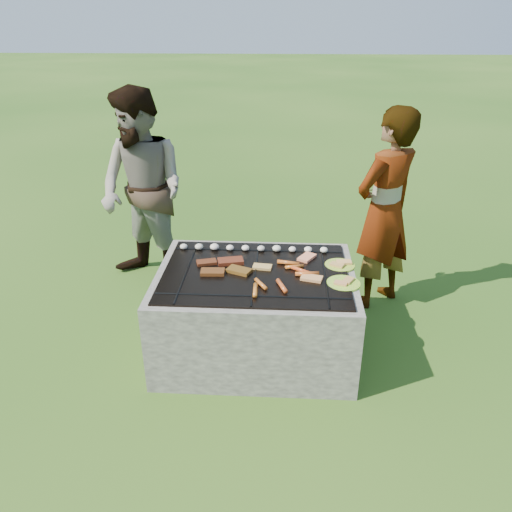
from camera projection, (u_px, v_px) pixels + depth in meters
The scene contains 10 objects.
lawn at pixel (256, 348), 3.53m from camera, with size 60.00×60.00×0.00m, color #214912.
fire_pit at pixel (256, 314), 3.41m from camera, with size 1.30×1.00×0.62m.
mushrooms at pixel (251, 248), 3.54m from camera, with size 1.05×0.06×0.04m.
pork_slabs at pixel (225, 266), 3.30m from camera, with size 0.39×0.27×0.02m.
sausages at pixel (285, 276), 3.17m from camera, with size 0.41×0.48×0.03m.
bread_on_grate at pixel (296, 267), 3.30m from camera, with size 0.46×0.43×0.02m.
plate_far at pixel (340, 265), 3.35m from camera, with size 0.23×0.23×0.03m.
plate_near at pixel (344, 283), 3.13m from camera, with size 0.22×0.22×0.03m.
cook at pixel (384, 211), 3.78m from camera, with size 0.57×0.37×1.57m, color gray.
bystander at pixel (143, 191), 4.08m from camera, with size 0.80×0.62×1.65m, color gray.
Camera 1 is at (0.17, -2.89, 2.12)m, focal length 35.00 mm.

